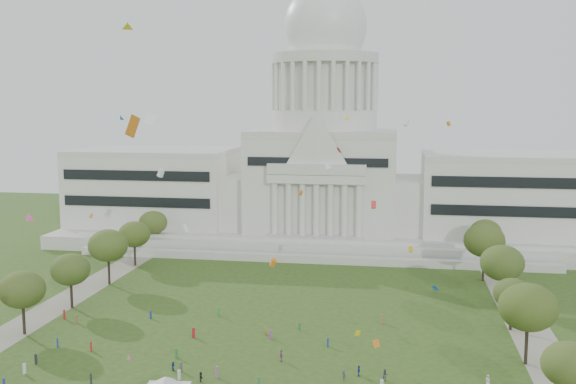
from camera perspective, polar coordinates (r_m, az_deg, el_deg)
name	(u,v)px	position (r m, az deg, el deg)	size (l,w,h in m)	color
capitol	(324,169)	(209.26, 3.08, 1.98)	(160.00, 64.50, 91.30)	beige
path_left	(45,312)	(148.61, -19.87, -9.56)	(8.00, 160.00, 0.04)	gray
path_right	(535,339)	(132.94, 20.17, -11.61)	(8.00, 160.00, 0.04)	gray
row_tree_r_1	(570,365)	(100.83, 22.75, -13.35)	(7.58, 7.58, 10.78)	black
row_tree_l_2	(22,290)	(134.35, -21.58, -7.69)	(8.42, 8.42, 11.97)	black
row_tree_r_2	(528,307)	(117.57, 19.66, -9.18)	(9.55, 9.55, 13.58)	black
row_tree_l_3	(70,270)	(147.97, -17.94, -6.26)	(8.12, 8.12, 11.55)	black
row_tree_r_3	(512,294)	(134.46, 18.43, -8.16)	(7.01, 7.01, 9.98)	black
row_tree_l_4	(108,245)	(163.92, -14.99, -4.40)	(9.29, 9.29, 13.21)	black
row_tree_r_4	(502,263)	(148.88, 17.68, -5.74)	(9.19, 9.19, 13.06)	black
row_tree_l_5	(134,234)	(181.26, -12.89, -3.51)	(8.33, 8.33, 11.85)	black
row_tree_r_5	(484,240)	(168.09, 16.29, -3.96)	(9.82, 9.82, 13.96)	black
row_tree_l_6	(153,223)	(198.45, -11.35, -2.55)	(8.19, 8.19, 11.64)	black
row_tree_r_6	(486,232)	(186.14, 16.38, -3.31)	(8.42, 8.42, 11.97)	black
event_tent	(165,383)	(99.28, -10.35, -15.64)	(9.47, 9.47, 4.81)	#4C4C4C
person_0	(488,380)	(110.40, 16.57, -15.01)	(0.81, 0.53, 1.66)	silver
person_2	(385,375)	(108.53, 8.23, -15.10)	(0.93, 0.58, 1.92)	#4C4C51
person_3	(344,375)	(108.14, 4.72, -15.18)	(1.13, 0.59, 1.76)	#4C4C51
person_4	(281,356)	(114.85, -0.58, -13.68)	(1.19, 0.65, 2.04)	#994C8C
person_5	(201,377)	(108.19, -7.39, -15.26)	(1.47, 0.58, 1.58)	#26262B
person_8	(173,366)	(112.94, -9.69, -14.32)	(0.72, 0.44, 1.47)	navy
person_10	(359,371)	(109.87, 6.02, -14.83)	(1.01, 0.55, 1.72)	navy
distant_crowd	(173,346)	(121.03, -9.69, -12.74)	(63.66, 40.67, 1.93)	silver
kite_swarm	(245,206)	(105.39, -3.65, -1.23)	(89.51, 106.87, 59.08)	orange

